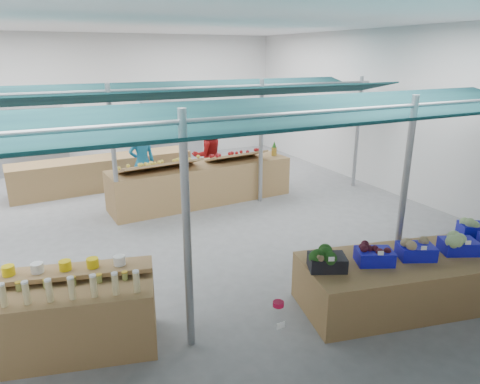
{
  "coord_description": "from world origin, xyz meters",
  "views": [
    {
      "loc": [
        -2.5,
        -8.45,
        3.56
      ],
      "look_at": [
        0.89,
        -1.6,
        1.08
      ],
      "focal_mm": 32.0,
      "sensor_mm": 36.0,
      "label": 1
    }
  ],
  "objects_px": {
    "vendor_left": "(142,162)",
    "veg_counter": "(424,278)",
    "fruit_counter": "(202,183)",
    "bottle_shelf": "(74,314)",
    "vendor_right": "(207,155)"
  },
  "relations": [
    {
      "from": "fruit_counter",
      "to": "vendor_right",
      "type": "height_order",
      "value": "vendor_right"
    },
    {
      "from": "veg_counter",
      "to": "vendor_left",
      "type": "relative_size",
      "value": 2.05
    },
    {
      "from": "vendor_right",
      "to": "bottle_shelf",
      "type": "bearing_deg",
      "value": 50.84
    },
    {
      "from": "vendor_left",
      "to": "vendor_right",
      "type": "relative_size",
      "value": 1.0
    },
    {
      "from": "fruit_counter",
      "to": "vendor_left",
      "type": "distance_m",
      "value": 1.68
    },
    {
      "from": "fruit_counter",
      "to": "vendor_left",
      "type": "height_order",
      "value": "vendor_left"
    },
    {
      "from": "vendor_left",
      "to": "bottle_shelf",
      "type": "bearing_deg",
      "value": 64.69
    },
    {
      "from": "bottle_shelf",
      "to": "fruit_counter",
      "type": "xyz_separation_m",
      "value": [
        3.5,
        4.54,
        0.02
      ]
    },
    {
      "from": "bottle_shelf",
      "to": "vendor_right",
      "type": "bearing_deg",
      "value": 68.44
    },
    {
      "from": "veg_counter",
      "to": "bottle_shelf",
      "type": "bearing_deg",
      "value": 178.84
    },
    {
      "from": "bottle_shelf",
      "to": "fruit_counter",
      "type": "distance_m",
      "value": 5.73
    },
    {
      "from": "vendor_left",
      "to": "veg_counter",
      "type": "bearing_deg",
      "value": 107.13
    },
    {
      "from": "vendor_left",
      "to": "vendor_right",
      "type": "height_order",
      "value": "same"
    },
    {
      "from": "veg_counter",
      "to": "fruit_counter",
      "type": "height_order",
      "value": "fruit_counter"
    },
    {
      "from": "bottle_shelf",
      "to": "vendor_left",
      "type": "bearing_deg",
      "value": 82.28
    }
  ]
}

